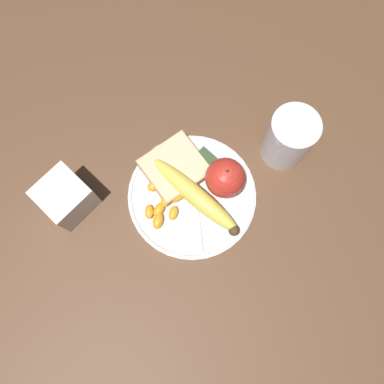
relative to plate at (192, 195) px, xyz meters
name	(u,v)px	position (x,y,z in m)	size (l,w,h in m)	color
ground_plane	(192,197)	(0.00, 0.00, -0.01)	(3.00, 3.00, 0.00)	brown
plate	(192,195)	(0.00, 0.00, 0.00)	(0.23, 0.23, 0.01)	silver
juice_glass	(288,139)	(0.18, -0.06, 0.04)	(0.08, 0.08, 0.11)	silver
apple	(225,178)	(0.05, -0.03, 0.04)	(0.07, 0.07, 0.08)	red
banana	(196,195)	(0.00, -0.01, 0.02)	(0.04, 0.20, 0.03)	#E0CC4C
bread_slice	(175,167)	(0.01, 0.06, 0.02)	(0.12, 0.12, 0.02)	#AB8751
fork	(194,194)	(0.00, 0.00, 0.01)	(0.13, 0.14, 0.00)	silver
jam_packet	(203,162)	(0.06, 0.03, 0.01)	(0.04, 0.03, 0.02)	silver
orange_segment_0	(175,214)	(-0.05, 0.00, 0.01)	(0.03, 0.03, 0.01)	orange
orange_segment_1	(177,195)	(-0.02, 0.02, 0.01)	(0.04, 0.02, 0.02)	orange
orange_segment_2	(175,190)	(-0.02, 0.03, 0.01)	(0.03, 0.03, 0.01)	orange
orange_segment_3	(165,189)	(-0.03, 0.04, 0.01)	(0.03, 0.03, 0.02)	orange
orange_segment_4	(158,221)	(-0.08, 0.01, 0.01)	(0.03, 0.03, 0.02)	orange
orange_segment_5	(167,198)	(-0.04, 0.03, 0.01)	(0.04, 0.03, 0.02)	orange
orange_segment_6	(159,209)	(-0.06, 0.02, 0.01)	(0.03, 0.02, 0.02)	orange
orange_segment_7	(155,185)	(-0.03, 0.06, 0.01)	(0.04, 0.03, 0.02)	orange
orange_segment_8	(172,180)	(-0.01, 0.04, 0.01)	(0.03, 0.03, 0.02)	orange
orange_segment_9	(149,212)	(-0.08, 0.03, 0.01)	(0.03, 0.03, 0.01)	orange
condiment_caddy	(66,197)	(-0.16, 0.15, 0.03)	(0.08, 0.08, 0.07)	silver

